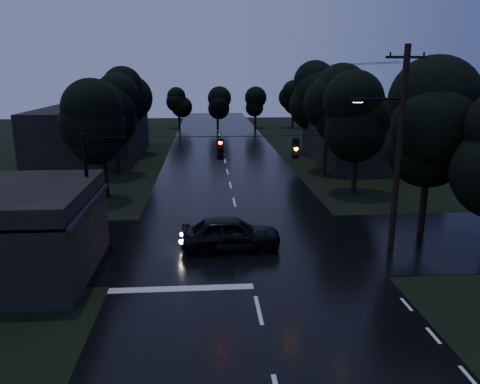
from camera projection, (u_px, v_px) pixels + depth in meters
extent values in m
cube|color=black|center=(227.00, 172.00, 41.81)|extent=(12.00, 120.00, 0.02)
cube|color=black|center=(244.00, 244.00, 24.44)|extent=(60.00, 9.00, 0.02)
cube|color=black|center=(17.00, 205.00, 20.03)|extent=(6.00, 7.00, 0.12)
cube|color=black|center=(89.00, 204.00, 20.24)|extent=(0.30, 7.00, 0.15)
cylinder|color=black|center=(68.00, 269.00, 17.76)|extent=(0.10, 0.10, 3.00)
cylinder|color=black|center=(101.00, 220.00, 23.55)|extent=(0.10, 0.10, 3.00)
cube|color=#EAC35D|center=(80.00, 231.00, 18.96)|extent=(0.06, 1.60, 0.50)
cube|color=#EAC35D|center=(95.00, 211.00, 21.57)|extent=(0.06, 1.20, 0.50)
cube|color=black|center=(367.00, 140.00, 46.11)|extent=(10.00, 14.00, 4.40)
cube|color=black|center=(92.00, 132.00, 49.84)|extent=(10.00, 16.00, 5.00)
cylinder|color=black|center=(399.00, 151.00, 22.75)|extent=(0.30, 0.30, 10.00)
cube|color=black|center=(407.00, 57.00, 21.64)|extent=(2.00, 0.12, 0.12)
cylinder|color=black|center=(381.00, 99.00, 22.04)|extent=(2.20, 0.10, 0.10)
cube|color=black|center=(358.00, 100.00, 21.97)|extent=(0.60, 0.25, 0.18)
cube|color=#FFB266|center=(358.00, 102.00, 22.00)|extent=(0.45, 0.18, 0.03)
cylinder|color=black|center=(326.00, 132.00, 39.53)|extent=(0.30, 0.30, 7.50)
cube|color=black|center=(328.00, 94.00, 38.73)|extent=(2.00, 0.12, 0.12)
cylinder|color=black|center=(88.00, 197.00, 22.18)|extent=(0.18, 0.18, 6.00)
cylinder|color=black|center=(246.00, 136.00, 22.01)|extent=(15.00, 0.03, 0.03)
cube|color=black|center=(220.00, 149.00, 22.08)|extent=(0.32, 0.25, 1.00)
sphere|color=#FF0C07|center=(220.00, 150.00, 21.93)|extent=(0.18, 0.18, 0.18)
cube|color=black|center=(296.00, 148.00, 22.33)|extent=(0.32, 0.25, 1.00)
sphere|color=orange|center=(296.00, 149.00, 22.19)|extent=(0.18, 0.18, 0.18)
cylinder|color=black|center=(423.00, 209.00, 25.76)|extent=(0.36, 0.36, 2.80)
sphere|color=black|center=(429.00, 148.00, 24.90)|extent=(4.48, 4.48, 4.48)
sphere|color=black|center=(431.00, 125.00, 24.60)|extent=(4.48, 4.48, 4.48)
sphere|color=black|center=(434.00, 102.00, 24.30)|extent=(4.48, 4.48, 4.48)
cylinder|color=black|center=(106.00, 181.00, 33.14)|extent=(0.36, 0.36, 2.45)
sphere|color=black|center=(103.00, 139.00, 32.39)|extent=(3.92, 3.92, 3.92)
sphere|color=black|center=(102.00, 124.00, 32.13)|extent=(3.92, 3.92, 3.92)
sphere|color=black|center=(101.00, 108.00, 31.86)|extent=(3.92, 3.92, 3.92)
cylinder|color=black|center=(118.00, 159.00, 40.80)|extent=(0.36, 0.36, 2.62)
sphere|color=black|center=(115.00, 122.00, 40.00)|extent=(4.20, 4.20, 4.20)
sphere|color=black|center=(114.00, 109.00, 39.71)|extent=(4.20, 4.20, 4.20)
sphere|color=black|center=(113.00, 96.00, 39.43)|extent=(4.20, 4.20, 4.20)
cylinder|color=black|center=(129.00, 141.00, 50.39)|extent=(0.36, 0.36, 2.80)
sphere|color=black|center=(127.00, 110.00, 49.53)|extent=(4.48, 4.48, 4.48)
sphere|color=black|center=(126.00, 98.00, 49.23)|extent=(4.48, 4.48, 4.48)
sphere|color=black|center=(125.00, 86.00, 48.93)|extent=(4.48, 4.48, 4.48)
cylinder|color=black|center=(354.00, 176.00, 34.40)|extent=(0.36, 0.36, 2.62)
sphere|color=black|center=(357.00, 132.00, 33.60)|extent=(4.20, 4.20, 4.20)
sphere|color=black|center=(358.00, 117.00, 33.31)|extent=(4.20, 4.20, 4.20)
sphere|color=black|center=(359.00, 100.00, 33.03)|extent=(4.20, 4.20, 4.20)
cylinder|color=black|center=(334.00, 155.00, 42.14)|extent=(0.36, 0.36, 2.80)
sphere|color=black|center=(335.00, 117.00, 41.28)|extent=(4.48, 4.48, 4.48)
sphere|color=black|center=(336.00, 104.00, 40.98)|extent=(4.48, 4.48, 4.48)
sphere|color=black|center=(337.00, 90.00, 40.68)|extent=(4.48, 4.48, 4.48)
cylinder|color=black|center=(315.00, 139.00, 51.81)|extent=(0.36, 0.36, 2.97)
sphere|color=black|center=(316.00, 106.00, 50.90)|extent=(4.76, 4.76, 4.76)
sphere|color=black|center=(317.00, 94.00, 50.58)|extent=(4.76, 4.76, 4.76)
sphere|color=black|center=(317.00, 82.00, 50.26)|extent=(4.76, 4.76, 4.76)
imported|color=black|center=(231.00, 233.00, 23.59)|extent=(5.04, 2.08, 1.71)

